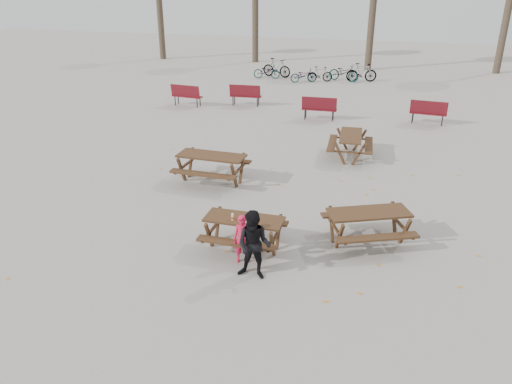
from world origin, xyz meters
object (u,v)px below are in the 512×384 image
(child, at_px, (242,240))
(picnic_table_east, at_px, (368,227))
(soda_bottle, at_px, (233,217))
(food_tray, at_px, (249,221))
(picnic_table_north, at_px, (212,168))
(picnic_table_far, at_px, (350,146))
(main_picnic_table, at_px, (244,225))
(adult, at_px, (254,245))

(child, bearing_deg, picnic_table_east, 25.82)
(picnic_table_east, bearing_deg, child, -172.09)
(child, bearing_deg, soda_bottle, 122.66)
(food_tray, height_order, picnic_table_north, picnic_table_north)
(child, relative_size, picnic_table_far, 0.60)
(main_picnic_table, relative_size, picnic_table_east, 0.95)
(adult, xyz_separation_m, picnic_table_east, (2.17, 2.14, -0.35))
(main_picnic_table, bearing_deg, food_tray, -45.49)
(picnic_table_east, bearing_deg, picnic_table_north, 127.83)
(picnic_table_north, bearing_deg, adult, -58.31)
(adult, relative_size, picnic_table_north, 0.75)
(main_picnic_table, relative_size, picnic_table_north, 0.88)
(child, bearing_deg, food_tray, 82.60)
(child, relative_size, picnic_table_north, 0.56)
(main_picnic_table, height_order, picnic_table_east, picnic_table_east)
(soda_bottle, relative_size, picnic_table_far, 0.09)
(child, bearing_deg, adult, -57.43)
(picnic_table_east, relative_size, picnic_table_north, 0.93)
(child, xyz_separation_m, picnic_table_east, (2.58, 1.64, -0.16))
(picnic_table_east, height_order, picnic_table_north, picnic_table_north)
(main_picnic_table, distance_m, child, 0.63)
(picnic_table_far, bearing_deg, food_tray, 164.07)
(adult, bearing_deg, main_picnic_table, 117.43)
(soda_bottle, xyz_separation_m, adult, (0.77, -0.94, -0.09))
(child, height_order, picnic_table_north, child)
(food_tray, distance_m, soda_bottle, 0.38)
(soda_bottle, relative_size, picnic_table_east, 0.09)
(picnic_table_north, height_order, picnic_table_far, picnic_table_north)
(food_tray, xyz_separation_m, picnic_table_east, (2.57, 1.19, -0.39))
(adult, bearing_deg, picnic_table_far, 82.74)
(soda_bottle, bearing_deg, main_picnic_table, 36.57)
(soda_bottle, relative_size, child, 0.15)
(child, distance_m, adult, 0.67)
(adult, bearing_deg, food_tray, 113.68)
(soda_bottle, bearing_deg, adult, -50.65)
(food_tray, relative_size, child, 0.16)
(soda_bottle, distance_m, picnic_table_far, 7.41)
(picnic_table_far, bearing_deg, child, 164.73)
(food_tray, bearing_deg, picnic_table_far, 77.88)
(soda_bottle, height_order, picnic_table_east, soda_bottle)
(picnic_table_north, relative_size, picnic_table_far, 1.09)
(main_picnic_table, height_order, soda_bottle, soda_bottle)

